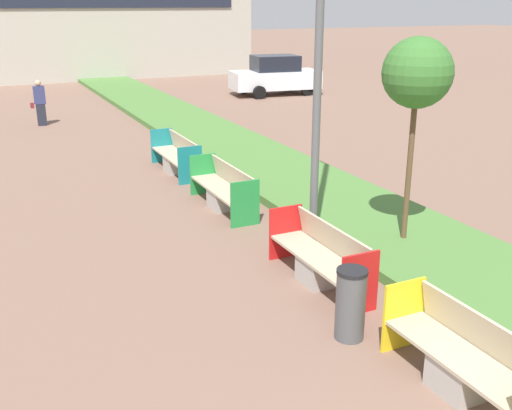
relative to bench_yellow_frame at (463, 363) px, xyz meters
name	(u,v)px	position (x,y,z in m)	size (l,w,h in m)	color
planter_grass_strip	(281,173)	(2.26, 8.80, -0.28)	(2.80, 120.00, 0.18)	#4C7A38
building_backdrop	(98,4)	(3.06, 34.35, 3.76)	(16.97, 7.64, 8.26)	#B2AD9E
bench_yellow_frame	(463,363)	(0.00, 0.00, 0.00)	(0.65, 2.11, 0.94)	#ADA8A0
bench_red_frame	(321,261)	(0.00, 3.12, 0.00)	(0.65, 2.28, 0.94)	#ADA8A0
bench_green_frame	(224,192)	(0.00, 7.13, 0.01)	(0.65, 2.42, 0.94)	#ADA8A0
bench_teal_frame	(177,158)	(0.00, 10.38, 0.01)	(0.65, 2.39, 0.94)	#ADA8A0
litter_bin	(351,304)	(-0.52, 1.52, 0.13)	(0.41, 0.41, 0.99)	#4C4F51
sapling_tree_near	(417,74)	(2.14, 3.74, 2.74)	(1.20, 1.20, 3.74)	brown
pedestrian_walking	(40,103)	(-2.45, 18.49, 0.46)	(0.53, 0.24, 1.64)	#232633
parked_car_distant	(275,76)	(8.64, 21.62, 0.54)	(4.39, 2.29, 1.86)	silver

